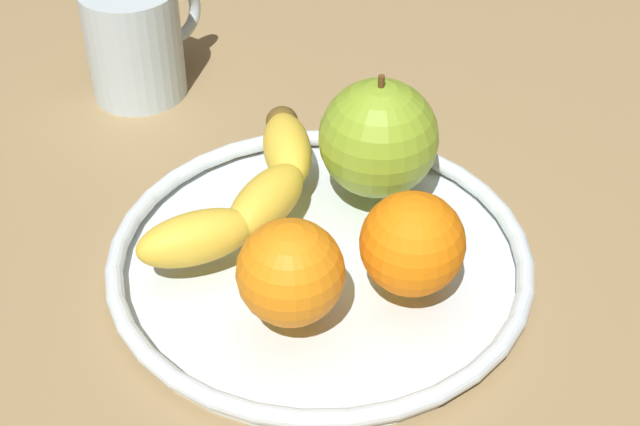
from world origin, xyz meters
TOP-DOWN VIEW (x-y plane):
  - ground_plane at (0.00, 0.00)cm, footprint 128.10×128.10cm
  - fruit_bowl at (0.00, 0.00)cm, footprint 28.32×28.32cm
  - banana at (0.32, 6.01)cm, footprint 19.46×9.20cm
  - apple at (7.71, 0.93)cm, footprint 8.34×8.34cm
  - orange_back_right at (0.90, -6.47)cm, footprint 6.57×6.57cm
  - orange_front_left at (-5.66, -2.22)cm, footprint 6.53×6.53cm
  - ambient_mug at (8.18, 25.75)cm, footprint 11.70×7.92cm

SIDE VIEW (x-z plane):
  - ground_plane at x=0.00cm, z-range -4.00..0.00cm
  - fruit_bowl at x=0.00cm, z-range 0.02..1.82cm
  - banana at x=0.32cm, z-range 1.80..5.26cm
  - ambient_mug at x=8.18cm, z-range 0.02..9.46cm
  - orange_front_left at x=-5.66cm, z-range 1.80..8.33cm
  - orange_back_right at x=0.90cm, z-range 1.80..8.37cm
  - apple at x=7.71cm, z-range 1.40..10.54cm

